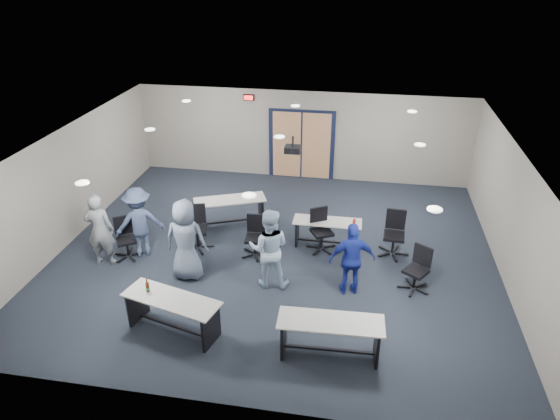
% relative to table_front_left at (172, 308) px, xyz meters
% --- Properties ---
extents(floor, '(10.00, 10.00, 0.00)m').
position_rel_table_front_left_xyz_m(floor, '(1.38, 3.00, -0.51)').
color(floor, black).
rests_on(floor, ground).
extents(back_wall, '(10.00, 0.04, 2.70)m').
position_rel_table_front_left_xyz_m(back_wall, '(1.38, 7.50, 0.84)').
color(back_wall, gray).
rests_on(back_wall, floor).
extents(front_wall, '(10.00, 0.04, 2.70)m').
position_rel_table_front_left_xyz_m(front_wall, '(1.38, -1.50, 0.84)').
color(front_wall, gray).
rests_on(front_wall, floor).
extents(left_wall, '(0.04, 9.00, 2.70)m').
position_rel_table_front_left_xyz_m(left_wall, '(-3.62, 3.00, 0.84)').
color(left_wall, gray).
rests_on(left_wall, floor).
extents(right_wall, '(0.04, 9.00, 2.70)m').
position_rel_table_front_left_xyz_m(right_wall, '(6.38, 3.00, 0.84)').
color(right_wall, gray).
rests_on(right_wall, floor).
extents(ceiling, '(10.00, 9.00, 0.04)m').
position_rel_table_front_left_xyz_m(ceiling, '(1.38, 3.00, 2.19)').
color(ceiling, silver).
rests_on(ceiling, back_wall).
extents(double_door, '(2.00, 0.07, 2.20)m').
position_rel_table_front_left_xyz_m(double_door, '(1.38, 7.46, 0.54)').
color(double_door, black).
rests_on(double_door, back_wall).
extents(exit_sign, '(0.32, 0.07, 0.18)m').
position_rel_table_front_left_xyz_m(exit_sign, '(-0.22, 7.44, 1.94)').
color(exit_sign, black).
rests_on(exit_sign, back_wall).
extents(ceiling_projector, '(0.35, 0.32, 0.37)m').
position_rel_table_front_left_xyz_m(ceiling_projector, '(1.68, 3.50, 1.89)').
color(ceiling_projector, black).
rests_on(ceiling_projector, ceiling).
extents(ceiling_can_lights, '(6.24, 5.74, 0.02)m').
position_rel_table_front_left_xyz_m(ceiling_can_lights, '(1.38, 3.25, 2.16)').
color(ceiling_can_lights, white).
rests_on(ceiling_can_lights, ceiling).
extents(table_front_left, '(1.92, 1.06, 1.01)m').
position_rel_table_front_left_xyz_m(table_front_left, '(0.00, 0.00, 0.00)').
color(table_front_left, '#B4B2AA').
rests_on(table_front_left, floor).
extents(table_front_right, '(1.83, 0.67, 0.73)m').
position_rel_table_front_left_xyz_m(table_front_right, '(2.89, -0.13, -0.01)').
color(table_front_right, '#B4B2AA').
rests_on(table_front_right, floor).
extents(table_back_left, '(1.88, 1.24, 0.73)m').
position_rel_table_front_left_xyz_m(table_back_left, '(0.00, 4.13, -0.02)').
color(table_back_left, '#B4B2AA').
rests_on(table_back_left, floor).
extents(table_back_right, '(1.60, 0.54, 0.76)m').
position_rel_table_front_left_xyz_m(table_back_right, '(2.53, 3.54, -0.07)').
color(table_back_right, '#B4B2AA').
rests_on(table_back_right, floor).
extents(chair_back_a, '(0.82, 0.82, 1.06)m').
position_rel_table_front_left_xyz_m(chair_back_a, '(-0.47, 2.87, 0.02)').
color(chair_back_a, black).
rests_on(chair_back_a, floor).
extents(chair_back_b, '(0.65, 0.65, 0.97)m').
position_rel_table_front_left_xyz_m(chair_back_b, '(0.93, 2.80, -0.03)').
color(chair_back_b, black).
rests_on(chair_back_b, floor).
extents(chair_back_c, '(0.87, 0.87, 1.02)m').
position_rel_table_front_left_xyz_m(chair_back_c, '(2.42, 3.30, -0.00)').
color(chair_back_c, black).
rests_on(chair_back_c, floor).
extents(chair_back_d, '(0.71, 0.71, 1.07)m').
position_rel_table_front_left_xyz_m(chair_back_d, '(4.07, 3.37, 0.02)').
color(chair_back_d, black).
rests_on(chair_back_d, floor).
extents(chair_loose_left, '(0.84, 0.84, 0.96)m').
position_rel_table_front_left_xyz_m(chair_loose_left, '(-1.94, 2.23, -0.03)').
color(chair_loose_left, black).
rests_on(chair_loose_left, floor).
extents(chair_loose_right, '(0.84, 0.84, 0.97)m').
position_rel_table_front_left_xyz_m(chair_loose_right, '(4.47, 2.06, -0.03)').
color(chair_loose_right, black).
rests_on(chair_loose_right, floor).
extents(person_gray, '(0.67, 0.49, 1.71)m').
position_rel_table_front_left_xyz_m(person_gray, '(-2.35, 1.92, 0.34)').
color(person_gray, gray).
rests_on(person_gray, floor).
extents(person_plaid, '(0.90, 0.60, 1.82)m').
position_rel_table_front_left_xyz_m(person_plaid, '(-0.30, 1.73, 0.40)').
color(person_plaid, slate).
rests_on(person_plaid, floor).
extents(person_lightblue, '(0.89, 0.71, 1.75)m').
position_rel_table_front_left_xyz_m(person_lightblue, '(1.47, 1.75, 0.36)').
color(person_lightblue, '#B3D0ED').
rests_on(person_lightblue, floor).
extents(person_navy, '(1.00, 0.60, 1.59)m').
position_rel_table_front_left_xyz_m(person_navy, '(3.16, 1.75, 0.28)').
color(person_navy, navy).
rests_on(person_navy, floor).
extents(person_back, '(1.25, 1.08, 1.68)m').
position_rel_table_front_left_xyz_m(person_back, '(-1.65, 2.42, 0.33)').
color(person_back, '#3D4C6F').
rests_on(person_back, floor).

